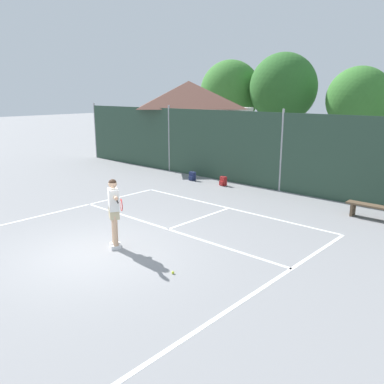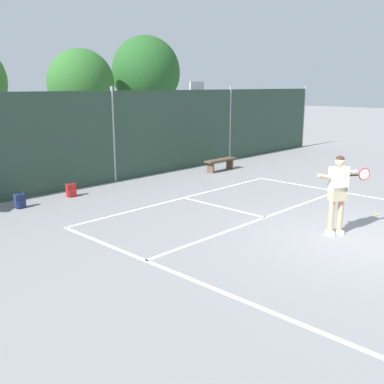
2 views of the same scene
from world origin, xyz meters
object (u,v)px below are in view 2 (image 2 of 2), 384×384
object	(u,v)px
backpack_navy	(20,201)
courtside_bench	(220,162)
backpack_red	(71,191)
tennis_player	(338,188)
basketball_hoop	(196,109)
tennis_ball	(377,214)

from	to	relation	value
backpack_navy	courtside_bench	distance (m)	8.22
backpack_red	courtside_bench	size ratio (longest dim) A/B	0.29
tennis_player	backpack_navy	distance (m)	8.56
basketball_hoop	backpack_navy	xyz separation A→B (m)	(-9.93, -2.52, -2.12)
backpack_navy	backpack_red	world-z (taller)	same
tennis_ball	backpack_red	distance (m)	8.95
tennis_ball	courtside_bench	bearing A→B (deg)	74.72
tennis_player	backpack_navy	world-z (taller)	tennis_player
backpack_red	courtside_bench	bearing A→B (deg)	-5.12
backpack_navy	tennis_player	bearing A→B (deg)	-61.71
tennis_ball	backpack_navy	bearing A→B (deg)	129.49
tennis_player	courtside_bench	xyz separation A→B (m)	(4.17, 7.04, -0.75)
basketball_hoop	backpack_navy	size ratio (longest dim) A/B	7.67
basketball_hoop	courtside_bench	world-z (taller)	basketball_hoop
basketball_hoop	tennis_player	xyz separation A→B (m)	(-5.89, -10.02, -1.20)
backpack_navy	basketball_hoop	bearing A→B (deg)	14.25
tennis_player	tennis_ball	world-z (taller)	tennis_player
basketball_hoop	backpack_red	bearing A→B (deg)	-163.72
tennis_player	backpack_red	bearing A→B (deg)	106.95
tennis_player	backpack_red	size ratio (longest dim) A/B	4.01
tennis_ball	backpack_navy	distance (m)	9.84
backpack_navy	courtside_bench	world-z (taller)	courtside_bench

